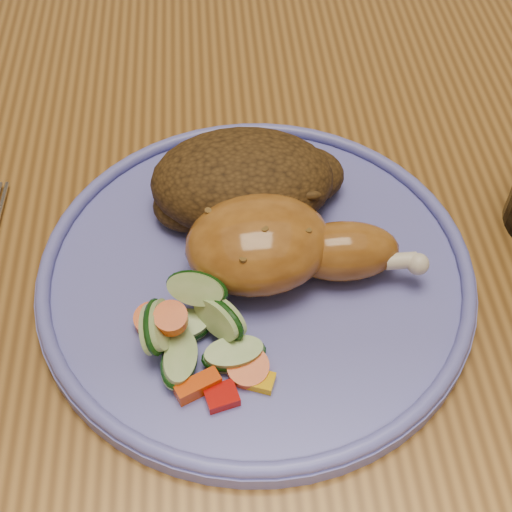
# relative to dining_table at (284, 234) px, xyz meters

# --- Properties ---
(ground) EXTENTS (4.00, 4.00, 0.00)m
(ground) POSITION_rel_dining_table_xyz_m (0.00, 0.00, -0.67)
(ground) COLOR brown
(ground) RESTS_ON ground
(dining_table) EXTENTS (0.90, 1.40, 0.75)m
(dining_table) POSITION_rel_dining_table_xyz_m (0.00, 0.00, 0.00)
(dining_table) COLOR brown
(dining_table) RESTS_ON ground
(chair_far) EXTENTS (0.42, 0.42, 0.91)m
(chair_far) POSITION_rel_dining_table_xyz_m (0.00, 0.63, -0.17)
(chair_far) COLOR #4C2D16
(chair_far) RESTS_ON ground
(plate) EXTENTS (0.31, 0.31, 0.01)m
(plate) POSITION_rel_dining_table_xyz_m (-0.03, -0.11, 0.09)
(plate) COLOR #5B5CB0
(plate) RESTS_ON dining_table
(plate_rim) EXTENTS (0.30, 0.30, 0.01)m
(plate_rim) POSITION_rel_dining_table_xyz_m (-0.03, -0.11, 0.10)
(plate_rim) COLOR #5B5CB0
(plate_rim) RESTS_ON plate
(chicken_leg) EXTENTS (0.17, 0.09, 0.05)m
(chicken_leg) POSITION_rel_dining_table_xyz_m (-0.02, -0.11, 0.12)
(chicken_leg) COLOR #9A5D20
(chicken_leg) RESTS_ON plate
(rice_pilaf) EXTENTS (0.14, 0.10, 0.06)m
(rice_pilaf) POSITION_rel_dining_table_xyz_m (-0.04, -0.05, 0.12)
(rice_pilaf) COLOR #3E280F
(rice_pilaf) RESTS_ON plate
(vegetable_pile) EXTENTS (0.09, 0.10, 0.05)m
(vegetable_pile) POSITION_rel_dining_table_xyz_m (-0.08, -0.17, 0.11)
(vegetable_pile) COLOR #A50A05
(vegetable_pile) RESTS_ON plate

